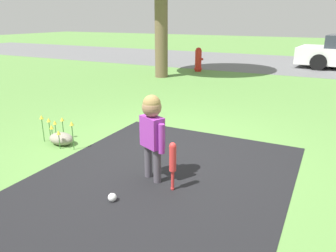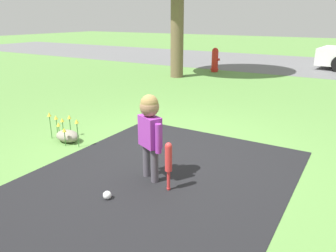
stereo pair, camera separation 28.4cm
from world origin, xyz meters
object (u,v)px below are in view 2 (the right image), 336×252
at_px(baseball_bat, 169,160).
at_px(fire_hydrant, 215,60).
at_px(sports_ball, 107,195).
at_px(child, 150,126).

height_order(baseball_bat, fire_hydrant, fire_hydrant).
relative_size(baseball_bat, sports_ball, 6.21).
bearing_deg(fire_hydrant, baseball_bat, -70.17).
bearing_deg(sports_ball, fire_hydrant, 105.91).
height_order(sports_ball, fire_hydrant, fire_hydrant).
bearing_deg(baseball_bat, child, 158.86).
distance_m(sports_ball, fire_hydrant, 8.77).
xyz_separation_m(baseball_bat, sports_ball, (-0.46, -0.50, -0.32)).
xyz_separation_m(child, sports_ball, (-0.14, -0.62, -0.62)).
distance_m(child, sports_ball, 0.89).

